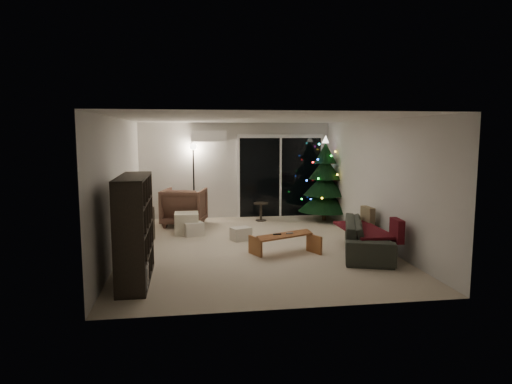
# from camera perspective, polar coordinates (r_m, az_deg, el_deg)

# --- Properties ---
(room) EXTENTS (6.50, 7.51, 2.60)m
(room) POSITION_cam_1_polar(r_m,az_deg,el_deg) (10.40, 0.96, 0.69)
(room) COLOR beige
(room) RESTS_ON ground
(bookshelf) EXTENTS (0.75, 1.65, 1.60)m
(bookshelf) POSITION_cam_1_polar(r_m,az_deg,el_deg) (7.10, -16.50, -4.53)
(bookshelf) COLOR black
(bookshelf) RESTS_ON floor
(media_cabinet) EXTENTS (0.58, 1.16, 0.69)m
(media_cabinet) POSITION_cam_1_polar(r_m,az_deg,el_deg) (9.40, -14.50, -4.40)
(media_cabinet) COLOR black
(media_cabinet) RESTS_ON floor
(stereo) EXTENTS (0.35, 0.42, 0.15)m
(stereo) POSITION_cam_1_polar(r_m,az_deg,el_deg) (9.33, -14.58, -1.87)
(stereo) COLOR black
(stereo) RESTS_ON media_cabinet
(armchair) EXTENTS (1.18, 1.20, 0.91)m
(armchair) POSITION_cam_1_polar(r_m,az_deg,el_deg) (11.19, -8.96, -1.84)
(armchair) COLOR brown
(armchair) RESTS_ON floor
(ottoman) EXTENTS (0.52, 0.52, 0.47)m
(ottoman) POSITION_cam_1_polar(r_m,az_deg,el_deg) (10.29, -8.67, -3.87)
(ottoman) COLOR beige
(ottoman) RESTS_ON floor
(cardboard_box_a) EXTENTS (0.48, 0.41, 0.29)m
(cardboard_box_a) POSITION_cam_1_polar(r_m,az_deg,el_deg) (10.09, -7.82, -4.60)
(cardboard_box_a) COLOR beige
(cardboard_box_a) RESTS_ON floor
(cardboard_box_b) EXTENTS (0.47, 0.42, 0.27)m
(cardboard_box_b) POSITION_cam_1_polar(r_m,az_deg,el_deg) (9.57, -1.91, -5.25)
(cardboard_box_b) COLOR beige
(cardboard_box_b) RESTS_ON floor
(side_table) EXTENTS (0.46, 0.46, 0.47)m
(side_table) POSITION_cam_1_polar(r_m,az_deg,el_deg) (11.65, 0.62, -2.48)
(side_table) COLOR black
(side_table) RESTS_ON floor
(floor_lamp) EXTENTS (0.31, 0.31, 1.93)m
(floor_lamp) POSITION_cam_1_polar(r_m,az_deg,el_deg) (11.86, -7.78, 1.19)
(floor_lamp) COLOR black
(floor_lamp) RESTS_ON floor
(sofa) EXTENTS (1.48, 2.27, 0.62)m
(sofa) POSITION_cam_1_polar(r_m,az_deg,el_deg) (8.79, 13.82, -5.46)
(sofa) COLOR #242722
(sofa) RESTS_ON floor
(sofa_throw) EXTENTS (0.66, 1.52, 0.05)m
(sofa_throw) POSITION_cam_1_polar(r_m,az_deg,el_deg) (8.72, 13.24, -4.61)
(sofa_throw) COLOR #4D0B10
(sofa_throw) RESTS_ON sofa
(cushion_a) EXTENTS (0.16, 0.42, 0.41)m
(cushion_a) POSITION_cam_1_polar(r_m,az_deg,el_deg) (9.42, 13.78, -3.05)
(cushion_a) COLOR #7C7251
(cushion_a) RESTS_ON sofa
(cushion_b) EXTENTS (0.15, 0.41, 0.41)m
(cushion_b) POSITION_cam_1_polar(r_m,az_deg,el_deg) (8.25, 17.20, -4.63)
(cushion_b) COLOR #4D0B10
(cushion_b) RESTS_ON sofa
(coffee_table) EXTENTS (1.24, 0.87, 0.37)m
(coffee_table) POSITION_cam_1_polar(r_m,az_deg,el_deg) (8.50, 3.64, -6.53)
(coffee_table) COLOR #9D5D2C
(coffee_table) RESTS_ON floor
(remote_a) EXTENTS (0.15, 0.04, 0.02)m
(remote_a) POSITION_cam_1_polar(r_m,az_deg,el_deg) (8.43, 2.65, -5.29)
(remote_a) COLOR black
(remote_a) RESTS_ON coffee_table
(remote_b) EXTENTS (0.14, 0.08, 0.02)m
(remote_b) POSITION_cam_1_polar(r_m,az_deg,el_deg) (8.53, 4.24, -5.15)
(remote_b) COLOR slate
(remote_b) RESTS_ON coffee_table
(christmas_tree) EXTENTS (1.55, 1.55, 2.16)m
(christmas_tree) POSITION_cam_1_polar(r_m,az_deg,el_deg) (11.73, 8.62, 1.68)
(christmas_tree) COLOR black
(christmas_tree) RESTS_ON floor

